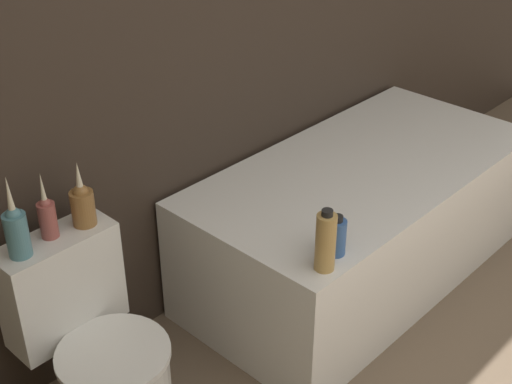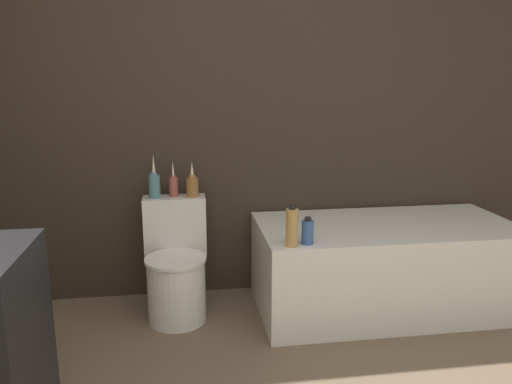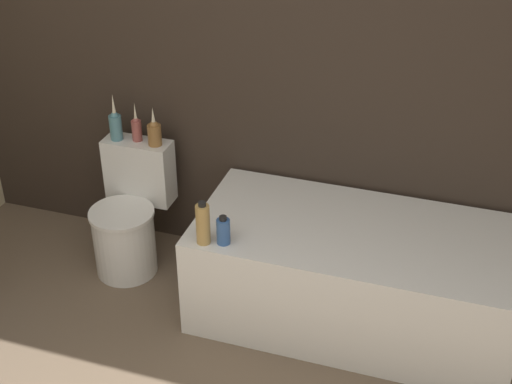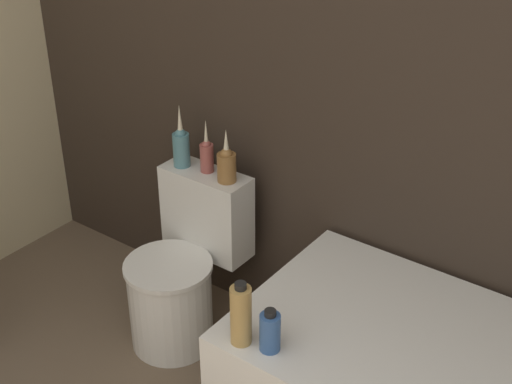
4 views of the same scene
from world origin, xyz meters
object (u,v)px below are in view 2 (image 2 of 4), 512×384
object	(u,v)px
toilet	(176,268)
shampoo_bottle_short	(308,232)
vase_gold	(154,183)
vase_bronze	(192,184)
bathtub	(385,265)
vase_silver	(174,185)
shampoo_bottle_tall	(292,227)

from	to	relation	value
toilet	shampoo_bottle_short	bearing A→B (deg)	-28.38
toilet	vase_gold	xyz separation A→B (m)	(-0.12, 0.16, 0.50)
vase_bronze	shampoo_bottle_short	distance (m)	0.84
bathtub	vase_gold	world-z (taller)	vase_gold
toilet	vase_gold	distance (m)	0.54
toilet	vase_bronze	world-z (taller)	vase_bronze
vase_gold	vase_silver	world-z (taller)	vase_gold
toilet	vase_bronze	bearing A→B (deg)	55.27
vase_silver	shampoo_bottle_short	world-z (taller)	vase_silver
vase_gold	vase_bronze	size ratio (longest dim) A/B	1.21
vase_gold	toilet	bearing A→B (deg)	-54.60
shampoo_bottle_tall	bathtub	bearing A→B (deg)	25.76
vase_silver	vase_bronze	xyz separation A→B (m)	(0.12, -0.02, 0.00)
shampoo_bottle_tall	shampoo_bottle_short	bearing A→B (deg)	15.16
shampoo_bottle_tall	shampoo_bottle_short	distance (m)	0.10
vase_gold	shampoo_bottle_short	xyz separation A→B (m)	(0.84, -0.55, -0.18)
vase_gold	shampoo_bottle_tall	xyz separation A→B (m)	(0.75, -0.58, -0.14)
bathtub	shampoo_bottle_tall	bearing A→B (deg)	-154.24
vase_silver	vase_bronze	world-z (taller)	vase_silver
toilet	vase_silver	distance (m)	0.52
bathtub	shampoo_bottle_tall	xyz separation A→B (m)	(-0.68, -0.33, 0.38)
vase_gold	shampoo_bottle_short	bearing A→B (deg)	-33.46
bathtub	toilet	world-z (taller)	toilet
shampoo_bottle_short	toilet	bearing A→B (deg)	151.62
vase_gold	shampoo_bottle_tall	world-z (taller)	vase_gold
bathtub	vase_gold	size ratio (longest dim) A/B	5.88
toilet	vase_silver	world-z (taller)	vase_silver
vase_gold	vase_silver	distance (m)	0.12
toilet	shampoo_bottle_short	size ratio (longest dim) A/B	4.73
bathtub	vase_bronze	bearing A→B (deg)	167.97
vase_gold	bathtub	bearing A→B (deg)	-9.95
toilet	vase_silver	bearing A→B (deg)	90.00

